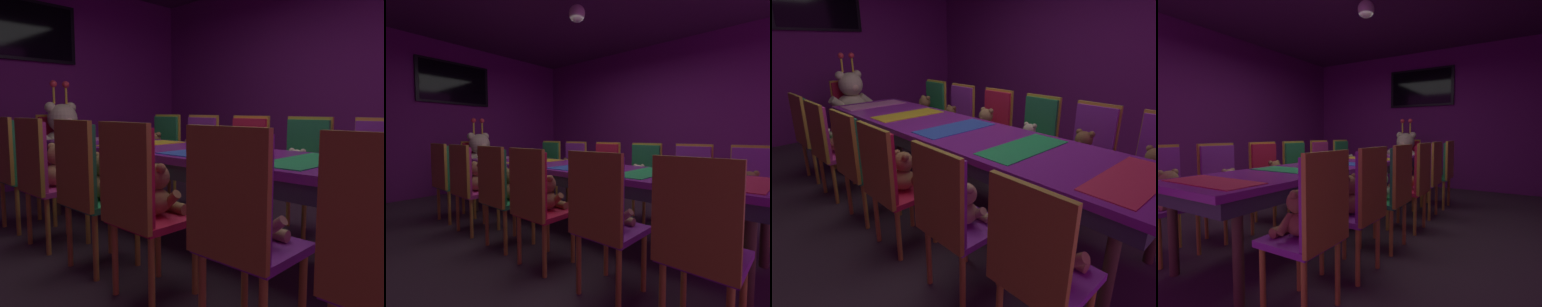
# 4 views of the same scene
# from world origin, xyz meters

# --- Properties ---
(ground_plane) EXTENTS (7.90, 7.90, 0.00)m
(ground_plane) POSITION_xyz_m (0.00, 0.00, 0.00)
(ground_plane) COLOR #3F2D38
(wall_back) EXTENTS (5.20, 0.12, 2.80)m
(wall_back) POSITION_xyz_m (0.00, 3.20, 1.40)
(wall_back) COLOR #721E72
(wall_back) RESTS_ON ground_plane
(wall_right) EXTENTS (0.12, 6.40, 2.80)m
(wall_right) POSITION_xyz_m (2.60, 0.00, 1.40)
(wall_right) COLOR #721E72
(wall_right) RESTS_ON ground_plane
(banquet_table) EXTENTS (0.90, 3.72, 0.75)m
(banquet_table) POSITION_xyz_m (0.00, 0.00, 0.66)
(banquet_table) COLOR purple
(banquet_table) RESTS_ON ground_plane
(chair_left_1) EXTENTS (0.42, 0.41, 0.98)m
(chair_left_1) POSITION_xyz_m (-0.87, -0.93, 0.60)
(chair_left_1) COLOR purple
(chair_left_1) RESTS_ON ground_plane
(teddy_left_1) EXTENTS (0.22, 0.28, 0.27)m
(teddy_left_1) POSITION_xyz_m (-0.73, -0.93, 0.57)
(teddy_left_1) COLOR tan
(teddy_left_1) RESTS_ON chair_left_1
(chair_left_2) EXTENTS (0.42, 0.41, 0.98)m
(chair_left_2) POSITION_xyz_m (-0.89, -0.27, 0.60)
(chair_left_2) COLOR red
(chair_left_2) RESTS_ON ground_plane
(teddy_left_2) EXTENTS (0.25, 0.32, 0.30)m
(teddy_left_2) POSITION_xyz_m (-0.74, -0.27, 0.59)
(teddy_left_2) COLOR olive
(teddy_left_2) RESTS_ON chair_left_2
(chair_left_3) EXTENTS (0.42, 0.41, 0.98)m
(chair_left_3) POSITION_xyz_m (-0.87, 0.28, 0.60)
(chair_left_3) COLOR #268C4C
(chair_left_3) RESTS_ON ground_plane
(teddy_left_3) EXTENTS (0.25, 0.33, 0.31)m
(teddy_left_3) POSITION_xyz_m (-0.72, 0.28, 0.59)
(teddy_left_3) COLOR olive
(teddy_left_3) RESTS_ON chair_left_3
(chair_left_4) EXTENTS (0.42, 0.41, 0.98)m
(chair_left_4) POSITION_xyz_m (-0.88, 0.89, 0.60)
(chair_left_4) COLOR #CC338C
(chair_left_4) RESTS_ON ground_plane
(teddy_left_4) EXTENTS (0.27, 0.35, 0.33)m
(teddy_left_4) POSITION_xyz_m (-0.74, 0.89, 0.60)
(teddy_left_4) COLOR #9E7247
(teddy_left_4) RESTS_ON chair_left_4
(chair_left_5) EXTENTS (0.42, 0.41, 0.98)m
(chair_left_5) POSITION_xyz_m (-0.86, 1.48, 0.60)
(chair_left_5) COLOR #268C4C
(chair_left_5) RESTS_ON ground_plane
(teddy_left_5) EXTENTS (0.22, 0.29, 0.27)m
(teddy_left_5) POSITION_xyz_m (-0.72, 1.48, 0.58)
(teddy_left_5) COLOR beige
(teddy_left_5) RESTS_ON chair_left_5
(chair_right_1) EXTENTS (0.42, 0.41, 0.98)m
(chair_right_1) POSITION_xyz_m (0.86, -0.91, 0.60)
(chair_right_1) COLOR purple
(chair_right_1) RESTS_ON ground_plane
(teddy_right_1) EXTENTS (0.26, 0.33, 0.31)m
(teddy_right_1) POSITION_xyz_m (0.71, -0.91, 0.59)
(teddy_right_1) COLOR brown
(teddy_right_1) RESTS_ON chair_right_1
(chair_right_2) EXTENTS (0.42, 0.41, 0.98)m
(chair_right_2) POSITION_xyz_m (0.86, -0.32, 0.60)
(chair_right_2) COLOR #268C4C
(chair_right_2) RESTS_ON ground_plane
(teddy_right_2) EXTENTS (0.22, 0.28, 0.27)m
(teddy_right_2) POSITION_xyz_m (0.72, -0.32, 0.57)
(teddy_right_2) COLOR beige
(teddy_right_2) RESTS_ON chair_right_2
(chair_right_3) EXTENTS (0.42, 0.41, 0.98)m
(chair_right_3) POSITION_xyz_m (0.87, 0.29, 0.60)
(chair_right_3) COLOR red
(chair_right_3) RESTS_ON ground_plane
(teddy_right_3) EXTENTS (0.27, 0.35, 0.33)m
(teddy_right_3) POSITION_xyz_m (0.72, 0.29, 0.60)
(teddy_right_3) COLOR #9E7247
(teddy_right_3) RESTS_ON chair_right_3
(chair_right_4) EXTENTS (0.42, 0.41, 0.98)m
(chair_right_4) POSITION_xyz_m (0.85, 0.90, 0.60)
(chair_right_4) COLOR purple
(chair_right_4) RESTS_ON ground_plane
(teddy_right_4) EXTENTS (0.23, 0.29, 0.28)m
(teddy_right_4) POSITION_xyz_m (0.71, 0.90, 0.58)
(teddy_right_4) COLOR brown
(teddy_right_4) RESTS_ON chair_right_4
(chair_right_5) EXTENTS (0.42, 0.41, 0.98)m
(chair_right_5) POSITION_xyz_m (0.88, 1.50, 0.60)
(chair_right_5) COLOR #268C4C
(chair_right_5) RESTS_ON ground_plane
(teddy_right_5) EXTENTS (0.27, 0.35, 0.33)m
(teddy_right_5) POSITION_xyz_m (0.73, 1.50, 0.60)
(teddy_right_5) COLOR olive
(teddy_right_5) RESTS_ON chair_right_5
(throne_chair) EXTENTS (0.41, 0.42, 0.98)m
(throne_chair) POSITION_xyz_m (0.00, 2.40, 0.60)
(throne_chair) COLOR red
(throne_chair) RESTS_ON ground_plane
(king_teddy_bear) EXTENTS (0.71, 0.55, 0.91)m
(king_teddy_bear) POSITION_xyz_m (-0.00, 2.23, 0.75)
(king_teddy_bear) COLOR beige
(king_teddy_bear) RESTS_ON throne_chair
(wall_tv) EXTENTS (1.32, 0.06, 0.77)m
(wall_tv) POSITION_xyz_m (0.00, 3.11, 2.05)
(wall_tv) COLOR black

